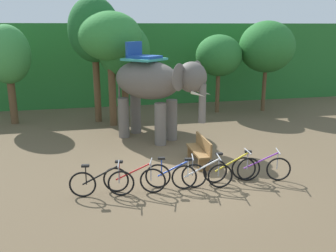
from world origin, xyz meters
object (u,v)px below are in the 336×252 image
Objects in this scene: tree_far_left at (8,55)px; tree_center at (267,47)px; elephant at (154,84)px; bike_white at (202,176)px; bike_red at (134,179)px; tree_center_left at (219,56)px; bike_yellow at (232,169)px; tree_right at (124,51)px; bike_purple at (261,168)px; wooden_bench at (200,150)px; bike_black at (102,183)px; tree_center_right at (94,31)px; tree_far_right at (110,37)px; bike_blue at (176,175)px.

tree_center reaches higher than tree_far_left.
elephant is (5.84, -3.88, -0.89)m from tree_far_left.
bike_red is at bearing 175.17° from bike_white.
bike_yellow is at bearing -107.14° from tree_center_left.
tree_right reaches higher than bike_red.
tree_center reaches higher than bike_purple.
wooden_bench is (-0.46, 1.58, 0.09)m from bike_yellow.
bike_red is at bearing 3.62° from bike_black.
bike_yellow is (1.42, -4.55, -1.82)m from elephant.
tree_center_left is at bearing 54.07° from bike_black.
bike_yellow and bike_purple have the same top height.
tree_center_right is 3.29× the size of bike_yellow.
bike_yellow is (3.46, -7.97, -3.76)m from tree_center_right.
tree_right reaches higher than elephant.
tree_center_left is 2.39× the size of bike_red.
tree_center is 3.08× the size of wooden_bench.
bike_black is at bearing -135.90° from tree_center.
tree_far_right is 5.76m from tree_center_left.
bike_black is (-1.48, -7.71, -2.88)m from tree_right.
elephant is (0.80, -3.00, -1.06)m from tree_right.
tree_center_left is 2.32× the size of bike_black.
bike_white and bike_yellow have the same top height.
tree_far_right reaches higher than bike_white.
wooden_bench is at bearing 35.36° from bike_red.
bike_black is 2.03m from bike_blue.
tree_far_left is 9.99m from bike_red.
tree_right is (1.25, -0.42, -0.88)m from tree_center_right.
bike_blue is at bearing 2.73° from bike_black.
bike_blue is 0.99× the size of bike_yellow.
bike_red is (-1.41, -4.65, -1.82)m from elephant.
tree_right is 8.72m from bike_purple.
tree_far_left is 9.69m from bike_black.
tree_center reaches higher than bike_black.
elephant reaches higher than bike_yellow.
tree_center_left is at bearing 44.85° from elephant.
bike_white is (1.86, -7.38, -3.50)m from tree_far_right.
elephant is 5.54m from bike_black.
bike_yellow is at bearing -73.86° from wooden_bench.
bike_black is at bearing -125.93° from tree_center_left.
bike_white is (-3.63, -8.86, -2.52)m from tree_center_left.
bike_black is (3.57, -8.59, -2.71)m from tree_far_left.
tree_center_right is at bearing 115.20° from wooden_bench.
bike_red is 1.10× the size of wooden_bench.
bike_yellow is at bearing -72.69° from elephant.
tree_far_left is at bearing 125.87° from bike_white.
tree_right is 1.15× the size of tree_center_left.
bike_purple is at bearing 5.51° from bike_white.
elephant is at bearing 86.90° from bike_blue.
tree_center_left is at bearing 175.52° from tree_center.
elephant reaches higher than bike_purple.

